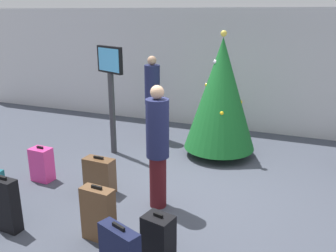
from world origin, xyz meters
name	(u,v)px	position (x,y,z in m)	size (l,w,h in m)	color
ground_plane	(180,193)	(0.00, 0.00, 0.00)	(16.00, 16.00, 0.00)	#424754
back_wall	(234,70)	(0.00, 3.76, 1.45)	(16.00, 0.20, 2.89)	silver
holiday_tree	(221,94)	(0.17, 1.83, 1.26)	(1.40, 1.40, 2.47)	#4C3319
flight_info_kiosk	(111,83)	(-1.89, 1.16, 1.46)	(0.69, 0.36, 2.17)	#333338
traveller_0	(152,96)	(-1.50, 2.28, 1.00)	(0.47, 0.47, 1.89)	#4C1419
traveller_1	(158,145)	(-0.17, -0.50, 0.98)	(0.36, 0.36, 1.84)	#4C1419
suitcase_0	(42,164)	(-2.37, -0.44, 0.29)	(0.36, 0.26, 0.62)	#E5388C
suitcase_1	(158,236)	(0.30, -1.58, 0.27)	(0.39, 0.33, 0.57)	black
suitcase_2	(98,214)	(-0.53, -1.55, 0.36)	(0.44, 0.22, 0.75)	brown
suitcase_3	(100,175)	(-1.22, -0.44, 0.29)	(0.50, 0.25, 0.61)	brown
suitcase_6	(7,205)	(-1.76, -1.83, 0.37)	(0.36, 0.19, 0.78)	black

